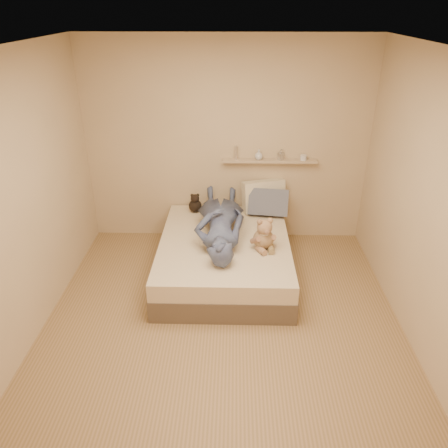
{
  "coord_description": "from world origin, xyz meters",
  "views": [
    {
      "loc": [
        0.1,
        -3.47,
        2.91
      ],
      "look_at": [
        0.0,
        0.65,
        0.8
      ],
      "focal_mm": 35.0,
      "sensor_mm": 36.0,
      "label": 1
    }
  ],
  "objects_px": {
    "dark_plush": "(195,204)",
    "pillow_grey": "(268,202)",
    "wall_shelf": "(270,161)",
    "game_console": "(222,252)",
    "pillow_cream": "(264,196)",
    "teddy_bear": "(264,236)",
    "person": "(220,221)",
    "bed": "(225,257)"
  },
  "relations": [
    {
      "from": "person",
      "to": "wall_shelf",
      "type": "height_order",
      "value": "wall_shelf"
    },
    {
      "from": "bed",
      "to": "dark_plush",
      "type": "bearing_deg",
      "value": 118.25
    },
    {
      "from": "game_console",
      "to": "pillow_grey",
      "type": "height_order",
      "value": "pillow_grey"
    },
    {
      "from": "pillow_grey",
      "to": "teddy_bear",
      "type": "bearing_deg",
      "value": -96.81
    },
    {
      "from": "game_console",
      "to": "wall_shelf",
      "type": "height_order",
      "value": "wall_shelf"
    },
    {
      "from": "game_console",
      "to": "dark_plush",
      "type": "height_order",
      "value": "dark_plush"
    },
    {
      "from": "pillow_grey",
      "to": "pillow_cream",
      "type": "bearing_deg",
      "value": 111.69
    },
    {
      "from": "dark_plush",
      "to": "pillow_cream",
      "type": "relative_size",
      "value": 0.47
    },
    {
      "from": "bed",
      "to": "teddy_bear",
      "type": "relative_size",
      "value": 5.03
    },
    {
      "from": "bed",
      "to": "teddy_bear",
      "type": "xyz_separation_m",
      "value": [
        0.44,
        -0.19,
        0.38
      ]
    },
    {
      "from": "teddy_bear",
      "to": "dark_plush",
      "type": "distance_m",
      "value": 1.25
    },
    {
      "from": "bed",
      "to": "wall_shelf",
      "type": "relative_size",
      "value": 1.58
    },
    {
      "from": "pillow_cream",
      "to": "pillow_grey",
      "type": "height_order",
      "value": "pillow_cream"
    },
    {
      "from": "person",
      "to": "game_console",
      "type": "bearing_deg",
      "value": 92.01
    },
    {
      "from": "dark_plush",
      "to": "person",
      "type": "height_order",
      "value": "person"
    },
    {
      "from": "pillow_grey",
      "to": "wall_shelf",
      "type": "distance_m",
      "value": 0.53
    },
    {
      "from": "bed",
      "to": "wall_shelf",
      "type": "xyz_separation_m",
      "value": [
        0.55,
        0.91,
        0.88
      ]
    },
    {
      "from": "teddy_bear",
      "to": "person",
      "type": "bearing_deg",
      "value": 148.19
    },
    {
      "from": "game_console",
      "to": "pillow_grey",
      "type": "bearing_deg",
      "value": 64.85
    },
    {
      "from": "person",
      "to": "dark_plush",
      "type": "bearing_deg",
      "value": -62.74
    },
    {
      "from": "dark_plush",
      "to": "wall_shelf",
      "type": "height_order",
      "value": "wall_shelf"
    },
    {
      "from": "pillow_grey",
      "to": "wall_shelf",
      "type": "relative_size",
      "value": 0.42
    },
    {
      "from": "pillow_cream",
      "to": "teddy_bear",
      "type": "bearing_deg",
      "value": -92.76
    },
    {
      "from": "teddy_bear",
      "to": "pillow_cream",
      "type": "relative_size",
      "value": 0.69
    },
    {
      "from": "game_console",
      "to": "teddy_bear",
      "type": "height_order",
      "value": "teddy_bear"
    },
    {
      "from": "pillow_cream",
      "to": "person",
      "type": "height_order",
      "value": "pillow_cream"
    },
    {
      "from": "dark_plush",
      "to": "pillow_grey",
      "type": "relative_size",
      "value": 0.52
    },
    {
      "from": "teddy_bear",
      "to": "wall_shelf",
      "type": "relative_size",
      "value": 0.31
    },
    {
      "from": "dark_plush",
      "to": "pillow_cream",
      "type": "height_order",
      "value": "pillow_cream"
    },
    {
      "from": "game_console",
      "to": "pillow_cream",
      "type": "height_order",
      "value": "pillow_cream"
    },
    {
      "from": "bed",
      "to": "dark_plush",
      "type": "height_order",
      "value": "dark_plush"
    },
    {
      "from": "teddy_bear",
      "to": "dark_plush",
      "type": "bearing_deg",
      "value": 131.96
    },
    {
      "from": "pillow_cream",
      "to": "wall_shelf",
      "type": "relative_size",
      "value": 0.46
    },
    {
      "from": "dark_plush",
      "to": "pillow_cream",
      "type": "bearing_deg",
      "value": 5.45
    },
    {
      "from": "game_console",
      "to": "person",
      "type": "bearing_deg",
      "value": 93.55
    },
    {
      "from": "game_console",
      "to": "teddy_bear",
      "type": "relative_size",
      "value": 0.41
    },
    {
      "from": "game_console",
      "to": "teddy_bear",
      "type": "distance_m",
      "value": 0.56
    },
    {
      "from": "game_console",
      "to": "wall_shelf",
      "type": "bearing_deg",
      "value": 68.11
    },
    {
      "from": "game_console",
      "to": "person",
      "type": "xyz_separation_m",
      "value": [
        -0.04,
        0.62,
        0.05
      ]
    },
    {
      "from": "dark_plush",
      "to": "game_console",
      "type": "bearing_deg",
      "value": -72.96
    },
    {
      "from": "dark_plush",
      "to": "pillow_grey",
      "type": "xyz_separation_m",
      "value": [
        0.94,
        -0.06,
        0.06
      ]
    },
    {
      "from": "pillow_grey",
      "to": "wall_shelf",
      "type": "height_order",
      "value": "wall_shelf"
    }
  ]
}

